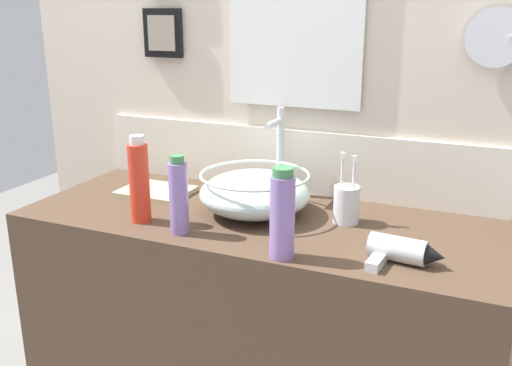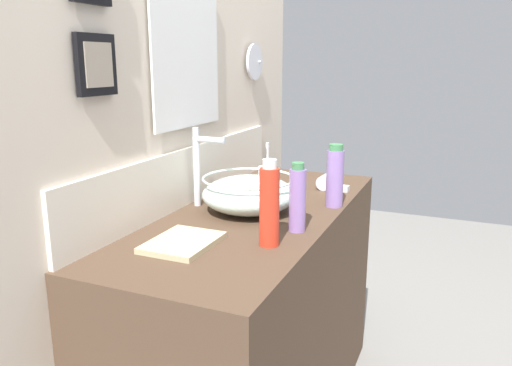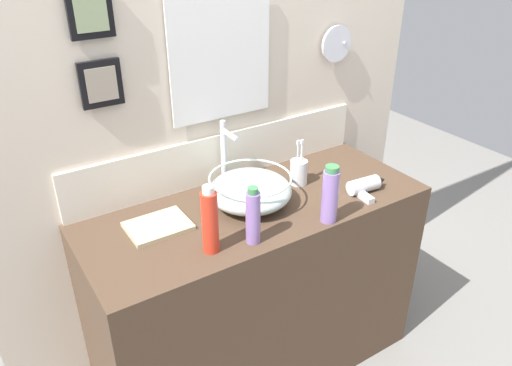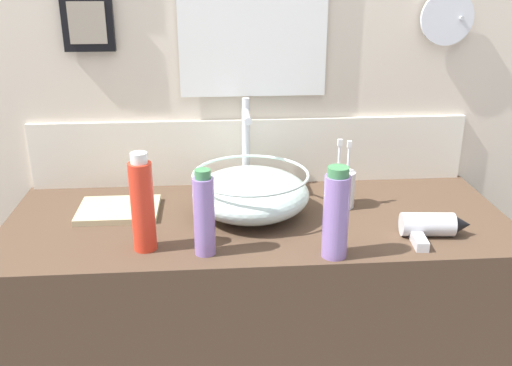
{
  "view_description": "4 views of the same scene",
  "coord_description": "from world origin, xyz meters",
  "px_view_note": "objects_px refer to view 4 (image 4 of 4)",
  "views": [
    {
      "loc": [
        0.6,
        -1.4,
        1.42
      ],
      "look_at": [
        -0.01,
        0.0,
        0.95
      ],
      "focal_mm": 40.0,
      "sensor_mm": 36.0,
      "label": 1
    },
    {
      "loc": [
        -1.5,
        -0.64,
        1.35
      ],
      "look_at": [
        -0.01,
        0.0,
        0.95
      ],
      "focal_mm": 35.0,
      "sensor_mm": 36.0,
      "label": 2
    },
    {
      "loc": [
        -0.89,
        -1.38,
        1.84
      ],
      "look_at": [
        -0.01,
        0.0,
        0.95
      ],
      "focal_mm": 35.0,
      "sensor_mm": 36.0,
      "label": 3
    },
    {
      "loc": [
        -0.11,
        -1.4,
        1.49
      ],
      "look_at": [
        -0.01,
        0.0,
        0.95
      ],
      "focal_mm": 40.0,
      "sensor_mm": 36.0,
      "label": 4
    }
  ],
  "objects_px": {
    "spray_bottle": "(204,214)",
    "shampoo_bottle": "(336,214)",
    "hair_drier": "(433,226)",
    "lotion_bottle": "(142,205)",
    "glass_bowl_sink": "(251,193)",
    "hand_towel": "(119,210)",
    "toothbrush_cup": "(342,188)",
    "faucet": "(246,139)"
  },
  "relations": [
    {
      "from": "spray_bottle",
      "to": "glass_bowl_sink",
      "type": "bearing_deg",
      "value": 59.97
    },
    {
      "from": "faucet",
      "to": "spray_bottle",
      "type": "relative_size",
      "value": 1.32
    },
    {
      "from": "shampoo_bottle",
      "to": "hand_towel",
      "type": "height_order",
      "value": "shampoo_bottle"
    },
    {
      "from": "lotion_bottle",
      "to": "hand_towel",
      "type": "distance_m",
      "value": 0.26
    },
    {
      "from": "hair_drier",
      "to": "lotion_bottle",
      "type": "bearing_deg",
      "value": -179.03
    },
    {
      "from": "shampoo_bottle",
      "to": "toothbrush_cup",
      "type": "bearing_deg",
      "value": 74.42
    },
    {
      "from": "hair_drier",
      "to": "hand_towel",
      "type": "bearing_deg",
      "value": 165.57
    },
    {
      "from": "faucet",
      "to": "shampoo_bottle",
      "type": "distance_m",
      "value": 0.47
    },
    {
      "from": "hand_towel",
      "to": "spray_bottle",
      "type": "bearing_deg",
      "value": -46.59
    },
    {
      "from": "spray_bottle",
      "to": "hand_towel",
      "type": "relative_size",
      "value": 0.97
    },
    {
      "from": "toothbrush_cup",
      "to": "shampoo_bottle",
      "type": "bearing_deg",
      "value": -105.58
    },
    {
      "from": "lotion_bottle",
      "to": "spray_bottle",
      "type": "bearing_deg",
      "value": -13.01
    },
    {
      "from": "faucet",
      "to": "spray_bottle",
      "type": "height_order",
      "value": "faucet"
    },
    {
      "from": "spray_bottle",
      "to": "lotion_bottle",
      "type": "bearing_deg",
      "value": 166.99
    },
    {
      "from": "lotion_bottle",
      "to": "shampoo_bottle",
      "type": "xyz_separation_m",
      "value": [
        0.45,
        -0.07,
        -0.01
      ]
    },
    {
      "from": "faucet",
      "to": "hair_drier",
      "type": "bearing_deg",
      "value": -38.44
    },
    {
      "from": "lotion_bottle",
      "to": "shampoo_bottle",
      "type": "bearing_deg",
      "value": -8.88
    },
    {
      "from": "toothbrush_cup",
      "to": "spray_bottle",
      "type": "bearing_deg",
      "value": -146.78
    },
    {
      "from": "spray_bottle",
      "to": "lotion_bottle",
      "type": "xyz_separation_m",
      "value": [
        -0.14,
        0.03,
        0.02
      ]
    },
    {
      "from": "glass_bowl_sink",
      "to": "toothbrush_cup",
      "type": "bearing_deg",
      "value": 8.21
    },
    {
      "from": "lotion_bottle",
      "to": "shampoo_bottle",
      "type": "distance_m",
      "value": 0.45
    },
    {
      "from": "glass_bowl_sink",
      "to": "spray_bottle",
      "type": "bearing_deg",
      "value": -120.03
    },
    {
      "from": "hand_towel",
      "to": "lotion_bottle",
      "type": "bearing_deg",
      "value": -66.43
    },
    {
      "from": "spray_bottle",
      "to": "hair_drier",
      "type": "bearing_deg",
      "value": 4.55
    },
    {
      "from": "hair_drier",
      "to": "spray_bottle",
      "type": "relative_size",
      "value": 0.85
    },
    {
      "from": "glass_bowl_sink",
      "to": "hand_towel",
      "type": "height_order",
      "value": "glass_bowl_sink"
    },
    {
      "from": "hair_drier",
      "to": "toothbrush_cup",
      "type": "bearing_deg",
      "value": 132.53
    },
    {
      "from": "toothbrush_cup",
      "to": "hand_towel",
      "type": "distance_m",
      "value": 0.62
    },
    {
      "from": "glass_bowl_sink",
      "to": "hand_towel",
      "type": "bearing_deg",
      "value": 173.55
    },
    {
      "from": "hair_drier",
      "to": "hand_towel",
      "type": "xyz_separation_m",
      "value": [
        -0.81,
        0.21,
        -0.02
      ]
    },
    {
      "from": "glass_bowl_sink",
      "to": "shampoo_bottle",
      "type": "xyz_separation_m",
      "value": [
        0.18,
        -0.25,
        0.04
      ]
    },
    {
      "from": "spray_bottle",
      "to": "shampoo_bottle",
      "type": "height_order",
      "value": "shampoo_bottle"
    },
    {
      "from": "glass_bowl_sink",
      "to": "shampoo_bottle",
      "type": "bearing_deg",
      "value": -54.29
    },
    {
      "from": "glass_bowl_sink",
      "to": "shampoo_bottle",
      "type": "distance_m",
      "value": 0.31
    },
    {
      "from": "shampoo_bottle",
      "to": "spray_bottle",
      "type": "bearing_deg",
      "value": 173.12
    },
    {
      "from": "hand_towel",
      "to": "faucet",
      "type": "bearing_deg",
      "value": 21.92
    },
    {
      "from": "hair_drier",
      "to": "toothbrush_cup",
      "type": "xyz_separation_m",
      "value": [
        -0.19,
        0.2,
        0.03
      ]
    },
    {
      "from": "faucet",
      "to": "toothbrush_cup",
      "type": "xyz_separation_m",
      "value": [
        0.26,
        -0.15,
        -0.11
      ]
    },
    {
      "from": "spray_bottle",
      "to": "shampoo_bottle",
      "type": "relative_size",
      "value": 0.95
    },
    {
      "from": "glass_bowl_sink",
      "to": "hand_towel",
      "type": "xyz_separation_m",
      "value": [
        -0.36,
        0.04,
        -0.06
      ]
    },
    {
      "from": "hair_drier",
      "to": "shampoo_bottle",
      "type": "xyz_separation_m",
      "value": [
        -0.27,
        -0.08,
        0.08
      ]
    },
    {
      "from": "shampoo_bottle",
      "to": "hand_towel",
      "type": "bearing_deg",
      "value": 151.84
    }
  ]
}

